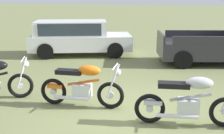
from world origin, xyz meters
name	(u,v)px	position (x,y,z in m)	size (l,w,h in m)	color
ground_plane	(130,112)	(0.00, 0.00, 0.00)	(120.00, 120.00, 0.00)	olive
motorcycle_orange	(82,86)	(-1.13, 0.06, 0.49)	(1.99, 0.64, 1.02)	black
motorcycle_silver	(189,101)	(1.22, -0.38, 0.49)	(2.06, 0.67, 1.02)	black
car_white	(76,35)	(-3.31, 5.48, 0.83)	(4.48, 2.90, 1.43)	silver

